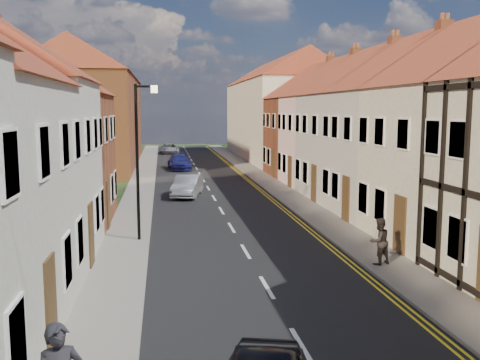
{
  "coord_description": "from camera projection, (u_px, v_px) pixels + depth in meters",
  "views": [
    {
      "loc": [
        -2.94,
        -0.75,
        5.15
      ],
      "look_at": [
        0.43,
        22.38,
        2.07
      ],
      "focal_mm": 40.0,
      "sensor_mm": 36.0,
      "label": 1
    }
  ],
  "objects": [
    {
      "name": "car_distant",
      "position": [
        170.0,
        149.0,
        63.01
      ],
      "size": [
        2.19,
        4.34,
        1.18
      ],
      "primitive_type": "imported",
      "rotation": [
        0.0,
        0.0,
        0.06
      ],
      "color": "#B0B4B8",
      "rests_on": "ground"
    },
    {
      "name": "pavement_right",
      "position": [
        287.0,
        196.0,
        31.88
      ],
      "size": [
        1.8,
        90.0,
        0.12
      ],
      "primitive_type": "cube",
      "color": "slate",
      "rests_on": "ground"
    },
    {
      "name": "pavement_left",
      "position": [
        138.0,
        199.0,
        30.62
      ],
      "size": [
        1.8,
        90.0,
        0.12
      ],
      "primitive_type": "cube",
      "color": "slate",
      "rests_on": "ground"
    },
    {
      "name": "block_right_far",
      "position": [
        278.0,
        108.0,
        56.42
      ],
      "size": [
        8.3,
        24.2,
        10.5
      ],
      "color": "beige",
      "rests_on": "ground"
    },
    {
      "name": "car_mid",
      "position": [
        187.0,
        186.0,
        31.78
      ],
      "size": [
        2.2,
        4.12,
        1.29
      ],
      "primitive_type": "imported",
      "rotation": [
        0.0,
        0.0,
        -0.22
      ],
      "color": "#9D9FA5",
      "rests_on": "ground"
    },
    {
      "name": "pedestrian_right",
      "position": [
        379.0,
        241.0,
        17.43
      ],
      "size": [
        0.9,
        0.8,
        1.54
      ],
      "primitive_type": "imported",
      "rotation": [
        0.0,
        0.0,
        3.48
      ],
      "color": "black",
      "rests_on": "pavement_right"
    },
    {
      "name": "cottage_r_cream_mid",
      "position": [
        419.0,
        124.0,
        25.62
      ],
      "size": [
        8.3,
        5.2,
        9.0
      ],
      "color": "beige",
      "rests_on": "ground"
    },
    {
      "name": "cottage_r_white_far",
      "position": [
        344.0,
        120.0,
        36.22
      ],
      "size": [
        8.3,
        5.2,
        9.0
      ],
      "color": "beige",
      "rests_on": "ground"
    },
    {
      "name": "cottage_l_pink",
      "position": [
        15.0,
        128.0,
        23.32
      ],
      "size": [
        8.3,
        6.3,
        8.8
      ],
      "color": "brown",
      "rests_on": "ground"
    },
    {
      "name": "cottage_r_cream_far",
      "position": [
        321.0,
        118.0,
        41.52
      ],
      "size": [
        8.3,
        6.0,
        9.0
      ],
      "color": "brown",
      "rests_on": "ground"
    },
    {
      "name": "lamppost",
      "position": [
        139.0,
        152.0,
        20.44
      ],
      "size": [
        0.88,
        0.15,
        6.0
      ],
      "color": "black",
      "rests_on": "pavement_left"
    },
    {
      "name": "cottage_r_pink",
      "position": [
        375.0,
        121.0,
        30.92
      ],
      "size": [
        8.3,
        6.0,
        9.0
      ],
      "color": "beige",
      "rests_on": "ground"
    },
    {
      "name": "road",
      "position": [
        214.0,
        198.0,
        31.26
      ],
      "size": [
        7.0,
        90.0,
        0.02
      ],
      "primitive_type": "cube",
      "color": "black",
      "rests_on": "ground"
    },
    {
      "name": "car_far",
      "position": [
        179.0,
        162.0,
        46.22
      ],
      "size": [
        2.11,
        4.53,
        1.28
      ],
      "primitive_type": "imported",
      "rotation": [
        0.0,
        0.0,
        0.07
      ],
      "color": "navy",
      "rests_on": "ground"
    },
    {
      "name": "block_left_far",
      "position": [
        91.0,
        108.0,
        48.86
      ],
      "size": [
        8.3,
        24.2,
        10.5
      ],
      "color": "brown",
      "rests_on": "ground"
    }
  ]
}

